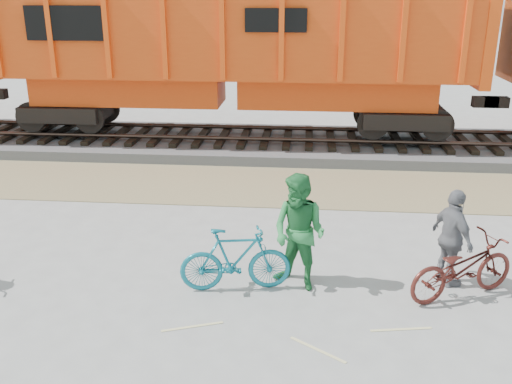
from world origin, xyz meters
TOP-DOWN VIEW (x-y plane):
  - ground at (0.00, 0.00)m, footprint 120.00×120.00m
  - gravel_strip at (0.00, 5.50)m, footprint 120.00×3.00m
  - ballast_bed at (0.00, 9.00)m, footprint 120.00×4.00m
  - track at (0.00, 9.00)m, footprint 120.00×2.60m
  - hopper_car_center at (-1.71, 9.00)m, footprint 14.00×3.13m
  - bicycle_teal at (-0.51, 0.35)m, footprint 1.84×0.80m
  - bicycle_maroon at (3.05, 0.45)m, footprint 2.01×1.46m
  - person_man at (0.49, 0.55)m, footprint 1.17×1.10m
  - person_woman at (2.95, 0.85)m, footprint 0.75×1.04m

SIDE VIEW (x-z plane):
  - ground at x=0.00m, z-range 0.00..0.00m
  - gravel_strip at x=0.00m, z-range 0.00..0.02m
  - ballast_bed at x=0.00m, z-range 0.00..0.30m
  - track at x=0.00m, z-range 0.35..0.59m
  - bicycle_maroon at x=3.05m, z-range 0.00..1.01m
  - bicycle_teal at x=-0.51m, z-range 0.00..1.07m
  - person_woman at x=2.95m, z-range 0.00..1.65m
  - person_man at x=0.49m, z-range 0.00..1.91m
  - hopper_car_center at x=-1.71m, z-range 0.68..5.33m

